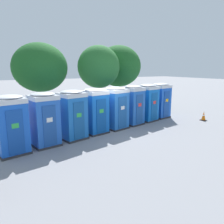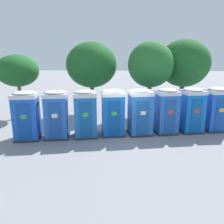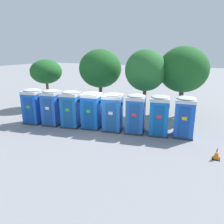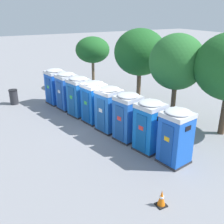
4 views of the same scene
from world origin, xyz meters
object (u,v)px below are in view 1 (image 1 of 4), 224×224
object	(u,v)px
street_tree_0	(119,66)
portapotty_0	(11,125)
portapotty_7	(160,100)
traffic_cone	(204,116)
portapotty_3	(95,111)
portapotty_2	(72,115)
street_tree_3	(40,68)
portapotty_1	(44,119)
portapotty_4	(116,108)
street_tree_1	(99,67)
portapotty_5	(133,105)
portapotty_6	(148,102)

from	to	relation	value
street_tree_0	portapotty_0	bearing A→B (deg)	-144.77
portapotty_7	traffic_cone	world-z (taller)	portapotty_7
traffic_cone	portapotty_3	bearing A→B (deg)	172.48
portapotty_2	street_tree_3	size ratio (longest dim) A/B	0.48
portapotty_1	portapotty_4	world-z (taller)	same
portapotty_0	portapotty_4	world-z (taller)	same
portapotty_0	traffic_cone	xyz separation A→B (m)	(12.24, -0.03, -0.97)
portapotty_2	portapotty_7	size ratio (longest dim) A/B	1.00
street_tree_0	street_tree_1	distance (m)	2.90
street_tree_1	portapotty_5	bearing A→B (deg)	-79.76
portapotty_3	street_tree_1	size ratio (longest dim) A/B	0.48
street_tree_0	portapotty_1	bearing A→B (deg)	-141.52
street_tree_0	traffic_cone	world-z (taller)	street_tree_0
portapotty_6	street_tree_0	size ratio (longest dim) A/B	0.46
portapotty_3	portapotty_5	world-z (taller)	same
portapotty_6	street_tree_1	xyz separation A→B (m)	(-2.11, 3.28, 2.39)
street_tree_3	portapotty_5	bearing A→B (deg)	-39.14
portapotty_0	portapotty_2	distance (m)	3.00
portapotty_2	street_tree_3	distance (m)	5.45
portapotty_6	street_tree_0	world-z (taller)	street_tree_0
portapotty_3	street_tree_1	xyz separation A→B (m)	(2.29, 4.17, 2.39)
portapotty_3	portapotty_5	size ratio (longest dim) A/B	1.00
portapotty_7	street_tree_3	bearing A→B (deg)	157.13
traffic_cone	portapotty_4	bearing A→B (deg)	168.68
portapotty_6	portapotty_4	bearing A→B (deg)	-167.47
portapotty_7	street_tree_0	bearing A→B (deg)	103.15
portapotty_2	street_tree_0	world-z (taller)	street_tree_0
portapotty_1	street_tree_3	bearing A→B (deg)	78.95
portapotty_4	portapotty_7	bearing A→B (deg)	12.82
portapotty_7	street_tree_1	size ratio (longest dim) A/B	0.48
portapotty_7	street_tree_0	world-z (taller)	street_tree_0
portapotty_4	portapotty_7	xyz separation A→B (m)	(4.38, 1.00, 0.00)
portapotty_1	street_tree_1	size ratio (longest dim) A/B	0.48
portapotty_4	street_tree_3	xyz separation A→B (m)	(-3.39, 4.27, 2.34)
street_tree_3	portapotty_4	bearing A→B (deg)	-51.59
traffic_cone	portapotty_6	bearing A→B (deg)	150.87
portapotty_2	portapotty_7	world-z (taller)	same
portapotty_5	portapotty_7	size ratio (longest dim) A/B	1.00
portapotty_3	street_tree_3	bearing A→B (deg)	112.92
portapotty_1	portapotty_0	bearing A→B (deg)	-166.88
portapotty_2	street_tree_0	xyz separation A→B (m)	(6.31, 5.90, 2.45)
portapotty_2	street_tree_0	distance (m)	8.98
portapotty_2	portapotty_4	size ratio (longest dim) A/B	1.00
portapotty_0	street_tree_1	bearing A→B (deg)	37.83
street_tree_0	traffic_cone	size ratio (longest dim) A/B	8.59
portapotty_3	street_tree_1	bearing A→B (deg)	61.22
portapotty_6	street_tree_3	xyz separation A→B (m)	(-6.31, 3.62, 2.34)
portapotty_5	traffic_cone	size ratio (longest dim) A/B	3.97
portapotty_0	portapotty_6	xyz separation A→B (m)	(8.78, 1.90, 0.00)
portapotty_1	portapotty_6	xyz separation A→B (m)	(7.32, 1.56, -0.00)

